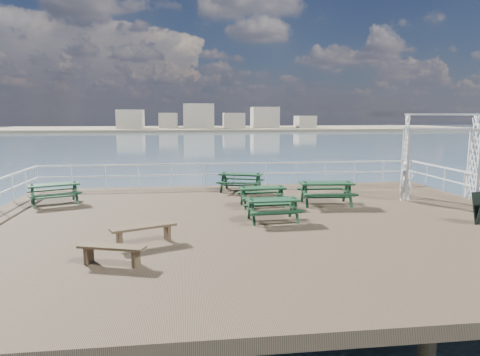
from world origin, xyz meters
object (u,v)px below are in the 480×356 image
object	(u,v)px
picnic_table_a	(54,189)
flat_bench_near	(144,230)
picnic_table_d	(273,205)
trellis_arbor	(439,162)
flat_bench_far	(112,250)
picnic_table_e	(326,188)
person	(406,181)
picnic_table_b	(241,178)
picnic_table_c	(262,192)

from	to	relation	value
picnic_table_a	flat_bench_near	distance (m)	6.75
picnic_table_d	flat_bench_near	distance (m)	4.26
picnic_table_d	trellis_arbor	size ratio (longest dim) A/B	0.51
picnic_table_d	flat_bench_far	world-z (taller)	picnic_table_d
flat_bench_far	picnic_table_e	bearing A→B (deg)	57.37
picnic_table_a	picnic_table_d	size ratio (longest dim) A/B	1.27
picnic_table_a	flat_bench_far	size ratio (longest dim) A/B	1.40
picnic_table_a	person	size ratio (longest dim) A/B	1.42
picnic_table_b	flat_bench_far	bearing A→B (deg)	-94.47
picnic_table_b	person	bearing A→B (deg)	-4.34
flat_bench_near	picnic_table_c	bearing A→B (deg)	24.62
flat_bench_near	picnic_table_a	bearing A→B (deg)	102.20
picnic_table_a	picnic_table_c	size ratio (longest dim) A/B	1.27
picnic_table_a	picnic_table_e	bearing A→B (deg)	-30.41
person	picnic_table_a	bearing A→B (deg)	171.60
flat_bench_near	flat_bench_far	bearing A→B (deg)	-132.98
picnic_table_b	picnic_table_d	distance (m)	5.35
flat_bench_near	picnic_table_d	bearing A→B (deg)	4.56
trellis_arbor	person	size ratio (longest dim) A/B	2.21
picnic_table_e	person	world-z (taller)	person
picnic_table_b	picnic_table_e	world-z (taller)	picnic_table_e
flat_bench_far	trellis_arbor	bearing A→B (deg)	45.58
picnic_table_c	picnic_table_a	bearing A→B (deg)	167.21
picnic_table_b	picnic_table_c	size ratio (longest dim) A/B	1.30
picnic_table_b	flat_bench_near	distance (m)	8.05
picnic_table_b	flat_bench_far	distance (m)	9.64
flat_bench_far	picnic_table_c	bearing A→B (deg)	69.69
flat_bench_near	picnic_table_e	bearing A→B (deg)	11.14
picnic_table_e	flat_bench_near	distance (m)	7.53
picnic_table_e	trellis_arbor	xyz separation A→B (m)	(4.69, 0.42, 0.89)
picnic_table_e	flat_bench_far	xyz separation A→B (m)	(-6.84, -5.64, -0.28)
picnic_table_e	picnic_table_b	bearing A→B (deg)	136.22
picnic_table_b	person	size ratio (longest dim) A/B	1.46
picnic_table_b	picnic_table_c	world-z (taller)	picnic_table_b
picnic_table_b	flat_bench_far	xyz separation A→B (m)	(-4.03, -8.75, -0.24)
picnic_table_b	flat_bench_near	bearing A→B (deg)	-95.28
picnic_table_c	picnic_table_d	world-z (taller)	picnic_table_c
picnic_table_e	picnic_table_c	bearing A→B (deg)	-175.12
picnic_table_d	person	bearing A→B (deg)	20.57
picnic_table_e	flat_bench_near	size ratio (longest dim) A/B	1.20
picnic_table_a	trellis_arbor	size ratio (longest dim) A/B	0.65
picnic_table_e	person	size ratio (longest dim) A/B	1.35
picnic_table_b	flat_bench_near	world-z (taller)	picnic_table_b
flat_bench_near	flat_bench_far	world-z (taller)	flat_bench_near
picnic_table_d	flat_bench_near	size ratio (longest dim) A/B	1.00
picnic_table_a	picnic_table_c	bearing A→B (deg)	-33.07
picnic_table_d	picnic_table_e	xyz separation A→B (m)	(2.48, 2.22, 0.09)
flat_bench_near	trellis_arbor	bearing A→B (deg)	0.28
trellis_arbor	person	distance (m)	1.56
flat_bench_far	trellis_arbor	distance (m)	13.07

